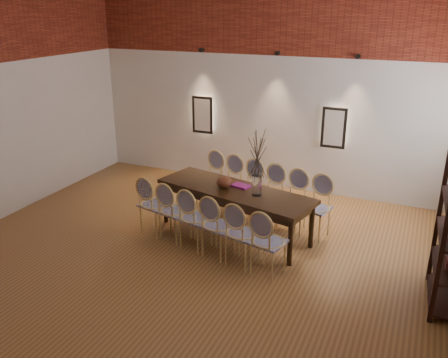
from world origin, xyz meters
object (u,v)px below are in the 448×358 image
at_px(book, 241,186).
at_px(chair_near_d, 218,225).
at_px(chair_far_c, 248,190).
at_px(chair_far_f, 316,208).
at_px(chair_far_b, 228,185).
at_px(chair_near_b, 175,211).
at_px(chair_near_f, 269,242).
at_px(chair_far_d, 269,196).
at_px(chair_far_a, 209,180).
at_px(dining_table, 234,212).
at_px(vase, 257,186).
at_px(chair_near_a, 155,204).
at_px(chair_near_e, 243,233).
at_px(chair_far_e, 292,202).
at_px(chair_near_c, 196,218).
at_px(bowl, 224,182).

bearing_deg(book, chair_near_d, -90.10).
height_order(chair_far_c, chair_far_f, same).
bearing_deg(chair_far_b, chair_far_c, -180.00).
relative_size(chair_near_b, chair_near_f, 1.00).
bearing_deg(chair_far_d, chair_far_a, 0.00).
distance_m(dining_table, vase, 0.66).
distance_m(chair_near_a, chair_far_d, 1.83).
distance_m(chair_near_e, chair_far_e, 1.35).
height_order(chair_near_a, chair_far_d, same).
distance_m(dining_table, chair_far_f, 1.23).
distance_m(chair_near_c, chair_far_c, 1.35).
xyz_separation_m(chair_near_c, chair_far_e, (1.11, 1.13, 0.00)).
bearing_deg(book, chair_near_e, -66.80).
bearing_deg(chair_far_b, chair_far_d, -180.00).
relative_size(chair_far_d, vase, 3.13).
height_order(chair_far_f, book, chair_far_f).
relative_size(chair_near_a, chair_far_f, 1.00).
distance_m(chair_near_a, book, 1.36).
relative_size(chair_near_d, chair_far_a, 1.00).
distance_m(chair_near_b, chair_near_c, 0.41).
bearing_deg(chair_far_d, chair_near_d, 90.00).
distance_m(chair_far_b, chair_far_e, 1.23).
xyz_separation_m(chair_near_a, chair_near_b, (0.40, -0.09, 0.00)).
distance_m(chair_near_f, chair_far_d, 1.58).
bearing_deg(chair_near_c, chair_near_a, 180.00).
relative_size(chair_near_a, chair_near_e, 1.00).
height_order(chair_far_d, vase, vase).
relative_size(dining_table, chair_far_b, 2.62).
bearing_deg(chair_far_b, chair_far_a, -0.00).
height_order(chair_near_a, bowl, chair_near_a).
xyz_separation_m(bowl, book, (0.22, 0.14, -0.07)).
bearing_deg(chair_near_e, chair_far_e, 90.00).
distance_m(chair_far_b, vase, 1.29).
bearing_deg(chair_far_a, chair_near_d, 132.34).
xyz_separation_m(dining_table, book, (0.05, 0.13, 0.39)).
xyz_separation_m(chair_near_d, bowl, (-0.21, 0.69, 0.37)).
distance_m(chair_near_d, chair_far_f, 1.58).
bearing_deg(chair_far_b, chair_far_e, -180.00).
relative_size(chair_far_b, chair_far_e, 1.00).
height_order(chair_near_f, chair_far_f, same).
height_order(bowl, book, bowl).
distance_m(chair_near_c, chair_far_a, 1.58).
distance_m(dining_table, chair_far_e, 0.92).
relative_size(chair_near_d, chair_far_b, 1.00).
bearing_deg(chair_far_f, chair_far_b, 0.00).
distance_m(chair_near_c, chair_near_e, 0.82).
xyz_separation_m(chair_near_b, chair_far_b, (0.31, 1.32, 0.00)).
height_order(chair_near_d, book, chair_near_d).
bearing_deg(dining_table, chair_near_d, -73.10).
relative_size(vase, book, 1.15).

